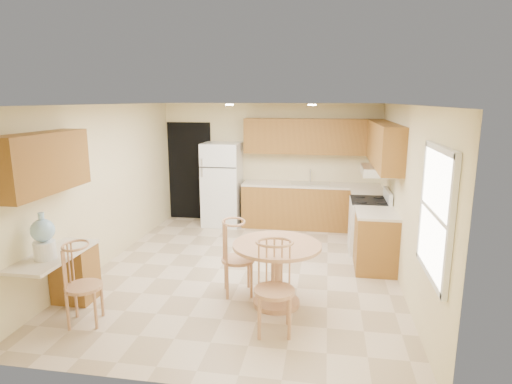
% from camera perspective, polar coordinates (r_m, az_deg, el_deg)
% --- Properties ---
extents(floor, '(5.50, 5.50, 0.00)m').
position_cam_1_polar(floor, '(6.68, -1.38, -10.41)').
color(floor, '#CDB494').
rests_on(floor, ground).
extents(ceiling, '(4.50, 5.50, 0.02)m').
position_cam_1_polar(ceiling, '(6.16, -1.50, 11.57)').
color(ceiling, white).
rests_on(ceiling, wall_back).
extents(wall_back, '(4.50, 0.02, 2.50)m').
position_cam_1_polar(wall_back, '(8.98, 1.88, 3.76)').
color(wall_back, beige).
rests_on(wall_back, floor).
extents(wall_front, '(4.50, 0.02, 2.50)m').
position_cam_1_polar(wall_front, '(3.74, -9.50, -8.59)').
color(wall_front, beige).
rests_on(wall_front, floor).
extents(wall_left, '(0.02, 5.50, 2.50)m').
position_cam_1_polar(wall_left, '(7.08, -19.64, 0.75)').
color(wall_left, beige).
rests_on(wall_left, floor).
extents(wall_right, '(0.02, 5.50, 2.50)m').
position_cam_1_polar(wall_right, '(6.29, 19.14, -0.58)').
color(wall_right, beige).
rests_on(wall_right, floor).
extents(doorway, '(0.90, 0.02, 2.10)m').
position_cam_1_polar(doorway, '(9.38, -8.80, 2.76)').
color(doorway, black).
rests_on(doorway, floor).
extents(base_cab_back, '(2.75, 0.60, 0.87)m').
position_cam_1_polar(base_cab_back, '(8.77, 7.26, -1.97)').
color(base_cab_back, '#926125').
rests_on(base_cab_back, floor).
extents(counter_back, '(2.75, 0.63, 0.04)m').
position_cam_1_polar(counter_back, '(8.67, 7.34, 0.95)').
color(counter_back, beige).
rests_on(counter_back, base_cab_back).
extents(base_cab_right_a, '(0.60, 0.59, 0.87)m').
position_cam_1_polar(base_cab_right_a, '(8.23, 14.60, -3.22)').
color(base_cab_right_a, '#926125').
rests_on(base_cab_right_a, floor).
extents(counter_right_a, '(0.63, 0.59, 0.04)m').
position_cam_1_polar(counter_right_a, '(8.12, 14.77, -0.13)').
color(counter_right_a, beige).
rests_on(counter_right_a, base_cab_right_a).
extents(base_cab_right_b, '(0.60, 0.80, 0.87)m').
position_cam_1_polar(base_cab_right_b, '(6.84, 15.63, -6.43)').
color(base_cab_right_b, '#926125').
rests_on(base_cab_right_b, floor).
extents(counter_right_b, '(0.63, 0.80, 0.04)m').
position_cam_1_polar(counter_right_b, '(6.71, 15.85, -2.75)').
color(counter_right_b, beige).
rests_on(counter_right_b, base_cab_right_b).
extents(upper_cab_back, '(2.75, 0.33, 0.70)m').
position_cam_1_polar(upper_cab_back, '(8.67, 7.55, 7.36)').
color(upper_cab_back, '#926125').
rests_on(upper_cab_back, wall_back).
extents(upper_cab_right, '(0.33, 2.42, 0.70)m').
position_cam_1_polar(upper_cab_right, '(7.35, 16.67, 6.10)').
color(upper_cab_right, '#926125').
rests_on(upper_cab_right, wall_right).
extents(upper_cab_left, '(0.33, 1.40, 0.70)m').
position_cam_1_polar(upper_cab_left, '(5.56, -26.51, 3.50)').
color(upper_cab_left, '#926125').
rests_on(upper_cab_left, wall_left).
extents(sink, '(0.78, 0.44, 0.01)m').
position_cam_1_polar(sink, '(8.67, 7.18, 1.10)').
color(sink, silver).
rests_on(sink, counter_back).
extents(range_hood, '(0.50, 0.76, 0.14)m').
position_cam_1_polar(range_hood, '(7.37, 15.84, 2.78)').
color(range_hood, silver).
rests_on(range_hood, upper_cab_right).
extents(desk_pedestal, '(0.48, 0.42, 0.72)m').
position_cam_1_polar(desk_pedestal, '(6.11, -22.97, -10.00)').
color(desk_pedestal, '#926125').
rests_on(desk_pedestal, floor).
extents(desk_top, '(0.50, 1.20, 0.04)m').
position_cam_1_polar(desk_top, '(5.68, -25.34, -7.68)').
color(desk_top, beige).
rests_on(desk_top, desk_pedestal).
extents(window, '(0.06, 1.12, 1.30)m').
position_cam_1_polar(window, '(4.46, 22.90, -2.63)').
color(window, white).
rests_on(window, wall_right).
extents(can_light_a, '(0.14, 0.14, 0.02)m').
position_cam_1_polar(can_light_a, '(7.44, -3.57, 11.55)').
color(can_light_a, white).
rests_on(can_light_a, ceiling).
extents(can_light_b, '(0.14, 0.14, 0.02)m').
position_cam_1_polar(can_light_b, '(7.26, 7.49, 11.45)').
color(can_light_b, white).
rests_on(can_light_b, ceiling).
extents(refrigerator, '(0.75, 0.73, 1.71)m').
position_cam_1_polar(refrigerator, '(8.88, -4.52, 1.05)').
color(refrigerator, white).
rests_on(refrigerator, floor).
extents(stove, '(0.65, 0.76, 1.09)m').
position_cam_1_polar(stove, '(7.57, 14.86, -4.31)').
color(stove, white).
rests_on(stove, floor).
extents(dining_table, '(1.10, 1.10, 0.82)m').
position_cam_1_polar(dining_table, '(5.45, 2.78, -9.72)').
color(dining_table, tan).
rests_on(dining_table, floor).
extents(chair_table_a, '(0.45, 0.58, 1.01)m').
position_cam_1_polar(chair_table_a, '(5.64, -2.63, -8.06)').
color(chair_table_a, tan).
rests_on(chair_table_a, floor).
extents(chair_table_b, '(0.46, 0.46, 1.04)m').
position_cam_1_polar(chair_table_b, '(4.72, 2.32, -12.01)').
color(chair_table_b, tan).
rests_on(chair_table_b, floor).
extents(chair_desk, '(0.42, 0.55, 0.96)m').
position_cam_1_polar(chair_desk, '(5.31, -22.62, -10.72)').
color(chair_desk, tan).
rests_on(chair_desk, floor).
extents(water_crock, '(0.27, 0.27, 0.55)m').
position_cam_1_polar(water_crock, '(5.49, -26.48, -5.52)').
color(water_crock, white).
rests_on(water_crock, desk_top).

